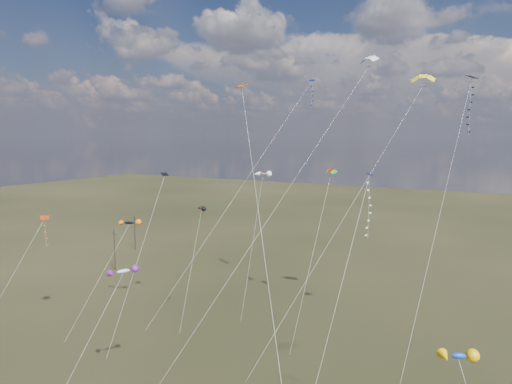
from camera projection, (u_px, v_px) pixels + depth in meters
The scene contains 16 objects.
utility_pole_near at pixel (115, 250), 88.76m from camera, with size 1.40×0.20×8.00m.
utility_pole_far at pixel (135, 232), 104.76m from camera, with size 1.40×0.20×8.00m.
diamond_black_high at pixel (466, 121), 46.01m from camera, with size 4.64×17.49×32.32m.
diamond_navy_tall at pixel (299, 111), 73.58m from camera, with size 13.32×27.64×35.35m.
diamond_black_mid at pixel (151, 218), 60.13m from camera, with size 1.80×13.42×21.12m.
diamond_red_low at pixel (42, 237), 59.81m from camera, with size 4.32×9.48×15.72m.
diamond_navy_right at pixel (366, 215), 46.06m from camera, with size 1.83×15.43×22.45m.
diamond_orange_center at pixel (257, 197), 37.71m from camera, with size 17.40×21.80×31.31m.
parafoil_yellow at pixel (422, 77), 53.88m from camera, with size 15.30×19.39×33.86m.
parafoil_blue_white at pixel (368, 60), 52.17m from camera, with size 17.22×20.95×35.68m.
parafoil_tricolor at pixel (330, 172), 62.14m from camera, with size 2.01×12.99×21.97m.
novelty_black_orange at pixel (129, 223), 66.72m from camera, with size 3.24×13.15×14.03m.
novelty_orange_black at pixel (201, 209), 71.84m from camera, with size 6.16×13.41×15.22m.
novelty_white_purple at pixel (123, 272), 44.22m from camera, with size 3.24×9.81×13.53m.
novelty_redwhite_stripe at pixel (263, 174), 77.40m from camera, with size 6.58×16.70×20.27m.
novelty_blue_yellow at pixel (459, 357), 29.56m from camera, with size 6.71×8.56×12.43m.
Camera 1 is at (27.79, -32.84, 26.19)m, focal length 32.00 mm.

